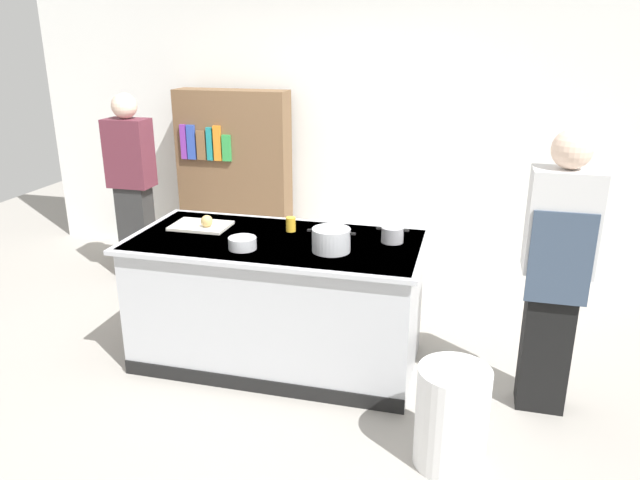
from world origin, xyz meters
TOP-DOWN VIEW (x-y plane):
  - ground_plane at (0.00, 0.00)m, footprint 10.00×10.00m
  - back_wall at (0.00, 2.10)m, footprint 6.40×0.12m
  - counter_island at (0.00, -0.00)m, footprint 1.98×0.98m
  - cutting_board at (-0.60, 0.12)m, footprint 0.40×0.28m
  - onion at (-0.54, 0.08)m, footprint 0.08×0.08m
  - stock_pot at (0.41, -0.13)m, footprint 0.31×0.24m
  - sauce_pan at (0.76, 0.14)m, footprint 0.21×0.15m
  - mixing_bowl at (-0.15, -0.23)m, footprint 0.18×0.18m
  - juice_cup at (0.04, 0.19)m, footprint 0.07×0.07m
  - trash_bin at (1.23, -0.82)m, footprint 0.38×0.38m
  - person_chef at (1.75, -0.14)m, footprint 0.38×0.25m
  - person_guest at (-1.72, 1.08)m, footprint 0.38×0.24m
  - bookshelf at (-1.03, 1.80)m, footprint 1.10×0.31m

SIDE VIEW (x-z plane):
  - ground_plane at x=0.00m, z-range 0.00..0.00m
  - trash_bin at x=1.23m, z-range 0.00..0.57m
  - counter_island at x=0.00m, z-range 0.02..0.92m
  - bookshelf at x=-1.03m, z-range 0.00..1.70m
  - cutting_board at x=-0.60m, z-range 0.90..0.92m
  - person_guest at x=-1.72m, z-range 0.05..1.77m
  - person_chef at x=1.75m, z-range 0.05..1.77m
  - mixing_bowl at x=-0.15m, z-range 0.90..0.98m
  - juice_cup at x=0.04m, z-range 0.90..1.00m
  - sauce_pan at x=0.76m, z-range 0.90..1.00m
  - onion at x=-0.54m, z-range 0.92..1.00m
  - stock_pot at x=0.41m, z-range 0.90..1.05m
  - back_wall at x=0.00m, z-range 0.00..3.00m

